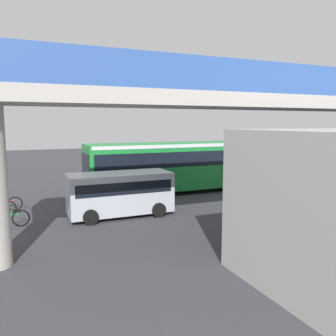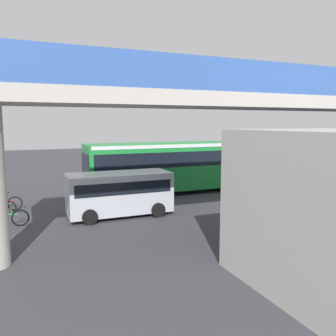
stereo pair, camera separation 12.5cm
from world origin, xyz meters
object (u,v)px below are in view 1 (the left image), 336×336
Objects in this scene: bicycle_red at (3,204)px; traffic_sign at (153,155)px; pedestrian at (179,171)px; city_bus at (177,163)px; parked_van at (120,191)px; bicycle_green at (7,219)px.

traffic_sign is at bearing -146.79° from bicycle_red.
city_bus is at bearing 62.65° from pedestrian.
parked_van is 2.71× the size of bicycle_red.
parked_van is 4.95m from bicycle_green.
parked_van reaches higher than bicycle_green.
pedestrian is 0.64× the size of traffic_sign.
traffic_sign is at bearing -95.11° from city_bus.
bicycle_red is 12.68m from traffic_sign.
city_bus is 10.70m from bicycle_green.
parked_van is at bearing 61.26° from traffic_sign.
bicycle_red is at bearing -29.73° from parked_van.
traffic_sign is (-0.51, -5.74, 0.01)m from city_bus.
city_bus is 4.12× the size of traffic_sign.
pedestrian reaches higher than bicycle_red.
bicycle_green is at bearing 22.91° from city_bus.
city_bus reaches higher than bicycle_red.
bicycle_green is at bearing 95.09° from bicycle_red.
city_bus reaches higher than parked_van.
traffic_sign reaches higher than parked_van.
city_bus is 10.20m from bicycle_red.
city_bus is at bearing -173.42° from bicycle_red.
pedestrian is at bearing -148.49° from bicycle_green.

